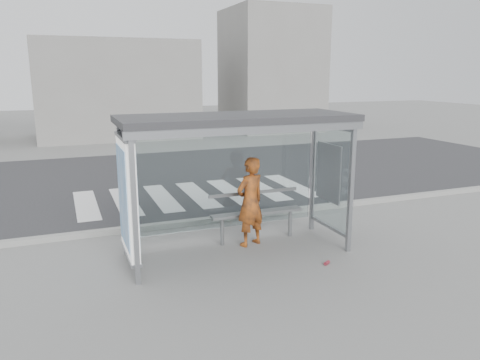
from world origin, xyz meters
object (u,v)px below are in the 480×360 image
person (250,202)px  bench (257,212)px  soda_can (327,263)px  bus_shelter (217,151)px

person → bench: person is taller
bench → soda_can: 1.85m
bus_shelter → person: (0.75, 0.24, -1.10)m
bus_shelter → bench: 1.76m
person → soda_can: bearing=102.4°
bus_shelter → bench: (0.98, 0.44, -1.40)m
bench → soda_can: bearing=-67.6°
bus_shelter → person: 1.35m
bus_shelter → bench: bearing=24.4°
person → soda_can: 1.89m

